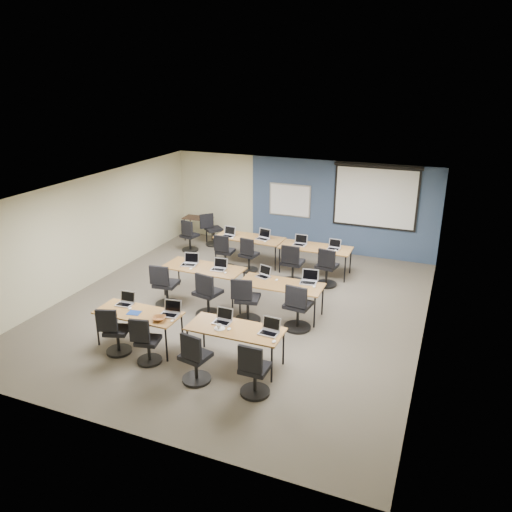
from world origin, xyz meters
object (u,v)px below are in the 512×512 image
at_px(task_chair_9, 248,258).
at_px(laptop_10, 300,242).
at_px(laptop_0, 126,301).
at_px(task_chair_8, 224,255).
at_px(task_chair_10, 292,267).
at_px(projector_screen, 376,193).
at_px(training_table_front_right, 235,331).
at_px(task_chair_4, 165,289).
at_px(training_table_front_left, 138,315).
at_px(task_chair_3, 254,374).
at_px(spare_chair_a, 212,232).
at_px(laptop_1, 171,311).
at_px(laptop_2, 223,319).
at_px(task_chair_2, 195,362).
at_px(whiteboard, 290,200).
at_px(laptop_11, 334,247).
at_px(laptop_6, 264,274).
at_px(task_chair_1, 146,344).
at_px(laptop_4, 190,262).
at_px(laptop_7, 309,280).
at_px(training_table_mid_left, 204,269).
at_px(laptop_3, 270,329).
at_px(task_chair_0, 115,335).
at_px(laptop_9, 263,237).
at_px(laptop_5, 219,267).
at_px(utility_table, 198,220).
at_px(task_chair_6, 246,304).
at_px(training_table_back_right, 315,249).
at_px(spare_chair_b, 189,238).
at_px(task_chair_7, 297,311).
at_px(task_chair_5, 207,298).
at_px(task_chair_11, 327,270).
at_px(training_table_back_left, 249,239).

height_order(task_chair_9, laptop_10, laptop_10).
height_order(laptop_0, task_chair_8, task_chair_8).
bearing_deg(task_chair_10, projector_screen, 60.61).
bearing_deg(training_table_front_right, task_chair_4, 146.68).
height_order(training_table_front_left, task_chair_3, task_chair_3).
bearing_deg(training_table_front_left, spare_chair_a, 103.52).
xyz_separation_m(laptop_1, laptop_2, (1.05, 0.10, -0.00)).
distance_m(task_chair_2, task_chair_8, 5.31).
bearing_deg(laptop_0, whiteboard, 74.58).
xyz_separation_m(task_chair_8, laptop_11, (2.84, 0.67, 0.39)).
bearing_deg(laptop_6, task_chair_1, -92.61).
bearing_deg(laptop_4, task_chair_3, -58.72).
relative_size(laptop_7, laptop_11, 1.14).
distance_m(training_table_mid_left, laptop_3, 3.46).
bearing_deg(task_chair_3, task_chair_0, 175.63).
bearing_deg(projector_screen, training_table_front_right, -101.22).
relative_size(task_chair_0, task_chair_9, 1.00).
bearing_deg(laptop_9, laptop_5, -81.82).
height_order(laptop_2, utility_table, laptop_2).
xyz_separation_m(task_chair_1, laptop_2, (1.21, 0.73, 0.40)).
relative_size(laptop_0, task_chair_4, 0.31).
bearing_deg(utility_table, laptop_6, -47.60).
distance_m(laptop_4, task_chair_6, 2.07).
distance_m(training_table_back_right, laptop_10, 0.45).
bearing_deg(laptop_4, task_chair_8, 76.17).
xyz_separation_m(task_chair_0, laptop_4, (-0.05, 2.99, 0.40)).
relative_size(projector_screen, spare_chair_b, 2.46).
xyz_separation_m(training_table_back_right, laptop_9, (-1.52, 0.12, 0.11)).
xyz_separation_m(laptop_9, utility_table, (-2.67, 1.16, -0.14)).
height_order(laptop_9, spare_chair_b, laptop_9).
distance_m(laptop_2, laptop_7, 2.54).
distance_m(task_chair_7, laptop_10, 3.34).
height_order(laptop_4, laptop_6, laptop_4).
bearing_deg(laptop_0, task_chair_3, -20.05).
bearing_deg(task_chair_8, laptop_6, -47.82).
xyz_separation_m(laptop_6, spare_chair_b, (-3.40, 2.63, -0.39)).
xyz_separation_m(task_chair_1, task_chair_9, (-0.02, 4.84, 0.01)).
relative_size(laptop_0, task_chair_9, 0.33).
bearing_deg(task_chair_8, task_chair_5, -75.99).
height_order(task_chair_3, task_chair_9, task_chair_3).
relative_size(laptop_3, task_chair_4, 0.33).
distance_m(training_table_mid_left, task_chair_11, 3.05).
xyz_separation_m(projector_screen, training_table_mid_left, (-3.23, -4.15, -1.20)).
height_order(task_chair_5, laptop_11, task_chair_5).
xyz_separation_m(training_table_mid_left, laptop_11, (2.53, 2.43, 0.10)).
relative_size(task_chair_2, task_chair_10, 0.95).
distance_m(training_table_back_right, laptop_5, 2.89).
bearing_deg(training_table_back_left, task_chair_2, -74.50).
bearing_deg(training_table_back_left, task_chair_7, -51.37).
relative_size(training_table_back_left, task_chair_2, 1.93).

